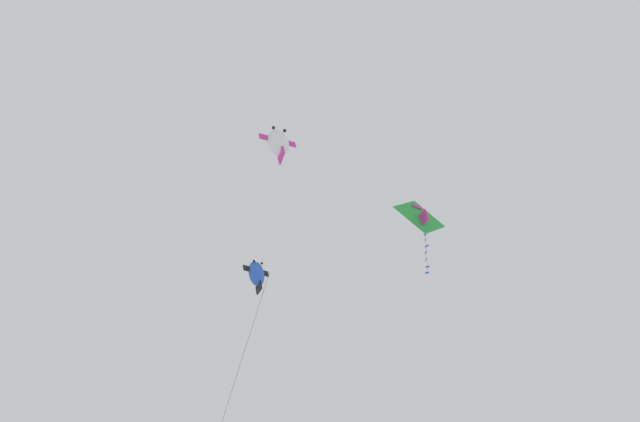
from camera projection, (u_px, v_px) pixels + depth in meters
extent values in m
ellipsoid|color=white|center=(278.00, 143.00, 25.66)|extent=(1.76, 1.41, 2.02)
cube|color=#DB2D93|center=(288.00, 143.00, 26.00)|extent=(0.46, 0.70, 0.39)
cube|color=#DB2D93|center=(267.00, 138.00, 25.69)|extent=(0.46, 0.70, 0.39)
cube|color=#DB2D93|center=(281.00, 155.00, 24.76)|extent=(0.75, 0.34, 0.78)
sphere|color=black|center=(285.00, 131.00, 26.07)|extent=(0.23, 0.21, 0.19)
sphere|color=black|center=(273.00, 128.00, 25.90)|extent=(0.23, 0.21, 0.19)
pyramid|color=green|center=(420.00, 217.00, 26.83)|extent=(1.51, 2.05, 1.38)
cube|color=#DB2D93|center=(423.00, 218.00, 26.64)|extent=(0.58, 0.40, 0.74)
cube|color=#DB2D93|center=(417.00, 207.00, 27.23)|extent=(0.36, 0.50, 0.15)
cylinder|color=#47474C|center=(425.00, 232.00, 26.29)|extent=(0.04, 0.04, 0.29)
cube|color=blue|center=(425.00, 235.00, 26.20)|extent=(0.17, 0.07, 0.06)
cylinder|color=#47474C|center=(425.00, 237.00, 26.09)|extent=(0.04, 0.08, 0.29)
cube|color=blue|center=(425.00, 240.00, 25.99)|extent=(0.17, 0.02, 0.06)
cylinder|color=#47474C|center=(426.00, 243.00, 25.92)|extent=(0.04, 0.02, 0.29)
cube|color=blue|center=(427.00, 246.00, 25.85)|extent=(0.12, 0.14, 0.06)
cylinder|color=#47474C|center=(426.00, 249.00, 25.78)|extent=(0.08, 0.04, 0.29)
cube|color=blue|center=(426.00, 252.00, 25.72)|extent=(0.17, 0.04, 0.06)
cylinder|color=#47474C|center=(426.00, 256.00, 25.67)|extent=(0.01, 0.08, 0.29)
cube|color=blue|center=(426.00, 259.00, 25.63)|extent=(0.17, 0.03, 0.06)
cylinder|color=#47474C|center=(427.00, 263.00, 25.59)|extent=(0.07, 0.10, 0.29)
cube|color=blue|center=(428.00, 267.00, 25.55)|extent=(0.07, 0.17, 0.06)
cylinder|color=#47474C|center=(427.00, 270.00, 25.46)|extent=(0.07, 0.04, 0.29)
cube|color=blue|center=(427.00, 273.00, 25.37)|extent=(0.11, 0.16, 0.06)
ellipsoid|color=blue|center=(256.00, 274.00, 25.33)|extent=(1.22, 1.11, 1.47)
cube|color=black|center=(263.00, 273.00, 25.62)|extent=(0.38, 0.49, 0.29)
cube|color=black|center=(248.00, 269.00, 25.29)|extent=(0.38, 0.49, 0.29)
cube|color=black|center=(259.00, 288.00, 24.74)|extent=(0.49, 0.33, 0.55)
sphere|color=black|center=(262.00, 263.00, 25.62)|extent=(0.17, 0.16, 0.14)
sphere|color=black|center=(254.00, 261.00, 25.45)|extent=(0.17, 0.16, 0.14)
cylinder|color=#47474C|center=(234.00, 383.00, 21.58)|extent=(1.22, 2.23, 8.14)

